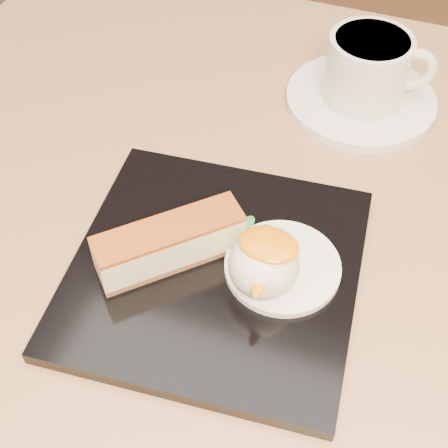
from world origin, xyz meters
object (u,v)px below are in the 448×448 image
at_px(dessert_plate, 215,270).
at_px(coffee_cup, 369,67).
at_px(saucer, 360,100).
at_px(cheesecake, 170,243).
at_px(ice_cream_scoop, 264,265).
at_px(table, 238,349).

distance_m(dessert_plate, coffee_cup, 0.26).
bearing_deg(coffee_cup, saucer, 180.00).
bearing_deg(coffee_cup, cheesecake, -129.03).
bearing_deg(coffee_cup, dessert_plate, -122.20).
bearing_deg(dessert_plate, cheesecake, -171.87).
relative_size(dessert_plate, coffee_cup, 2.09).
bearing_deg(cheesecake, coffee_cup, 24.52).
bearing_deg(dessert_plate, saucer, 76.06).
bearing_deg(saucer, coffee_cup, 17.89).
bearing_deg(ice_cream_scoop, coffee_cup, 84.61).
distance_m(cheesecake, saucer, 0.27).
bearing_deg(dessert_plate, ice_cream_scoop, -7.13).
height_order(dessert_plate, cheesecake, cheesecake).
bearing_deg(ice_cream_scoop, saucer, 85.03).
xyz_separation_m(ice_cream_scoop, coffee_cup, (0.02, 0.26, 0.01)).
xyz_separation_m(cheesecake, saucer, (0.10, 0.26, -0.03)).
distance_m(ice_cream_scoop, coffee_cup, 0.26).
distance_m(table, coffee_cup, 0.31).
distance_m(table, cheesecake, 0.19).
xyz_separation_m(table, ice_cream_scoop, (0.03, -0.03, 0.19)).
bearing_deg(coffee_cup, ice_cream_scoop, -113.28).
height_order(table, coffee_cup, coffee_cup).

